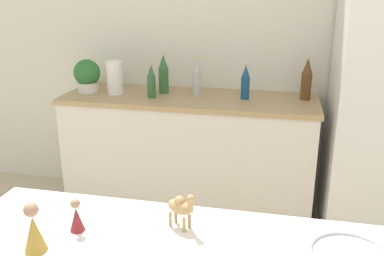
# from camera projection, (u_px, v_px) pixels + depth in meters

# --- Properties ---
(wall_back) EXTENTS (8.00, 0.06, 2.55)m
(wall_back) POSITION_uv_depth(u_px,v_px,m) (244.00, 45.00, 3.28)
(wall_back) COLOR silver
(wall_back) RESTS_ON ground_plane
(back_counter) EXTENTS (1.87, 0.63, 0.93)m
(back_counter) POSITION_uv_depth(u_px,v_px,m) (189.00, 155.00, 3.30)
(back_counter) COLOR silver
(back_counter) RESTS_ON ground_plane
(potted_plant) EXTENTS (0.20, 0.20, 0.25)m
(potted_plant) POSITION_uv_depth(u_px,v_px,m) (87.00, 75.00, 3.25)
(potted_plant) COLOR silver
(potted_plant) RESTS_ON back_counter
(paper_towel_roll) EXTENTS (0.12, 0.12, 0.25)m
(paper_towel_roll) POSITION_uv_depth(u_px,v_px,m) (115.00, 78.00, 3.19)
(paper_towel_roll) COLOR white
(paper_towel_roll) RESTS_ON back_counter
(back_bottle_0) EXTENTS (0.06, 0.06, 0.25)m
(back_bottle_0) POSITION_uv_depth(u_px,v_px,m) (245.00, 83.00, 3.05)
(back_bottle_0) COLOR navy
(back_bottle_0) RESTS_ON back_counter
(back_bottle_1) EXTENTS (0.07, 0.07, 0.30)m
(back_bottle_1) POSITION_uv_depth(u_px,v_px,m) (164.00, 74.00, 3.21)
(back_bottle_1) COLOR #2D6033
(back_bottle_1) RESTS_ON back_counter
(back_bottle_2) EXTENTS (0.07, 0.07, 0.31)m
(back_bottle_2) POSITION_uv_depth(u_px,v_px,m) (307.00, 79.00, 3.02)
(back_bottle_2) COLOR brown
(back_bottle_2) RESTS_ON back_counter
(back_bottle_3) EXTENTS (0.06, 0.06, 0.28)m
(back_bottle_3) POSITION_uv_depth(u_px,v_px,m) (197.00, 77.00, 3.16)
(back_bottle_3) COLOR #B2B7BC
(back_bottle_3) RESTS_ON back_counter
(back_bottle_4) EXTENTS (0.06, 0.06, 0.25)m
(back_bottle_4) POSITION_uv_depth(u_px,v_px,m) (151.00, 81.00, 3.09)
(back_bottle_4) COLOR #2D6033
(back_bottle_4) RESTS_ON back_counter
(camel_figurine) EXTENTS (0.11, 0.09, 0.14)m
(camel_figurine) POSITION_uv_depth(u_px,v_px,m) (181.00, 207.00, 1.45)
(camel_figurine) COLOR tan
(camel_figurine) RESTS_ON bar_counter
(wise_man_figurine_crimson) EXTENTS (0.05, 0.05, 0.12)m
(wise_man_figurine_crimson) POSITION_uv_depth(u_px,v_px,m) (76.00, 217.00, 1.44)
(wise_man_figurine_crimson) COLOR maroon
(wise_man_figurine_crimson) RESTS_ON bar_counter
(wise_man_figurine_purple) EXTENTS (0.07, 0.07, 0.17)m
(wise_man_figurine_purple) POSITION_uv_depth(u_px,v_px,m) (34.00, 231.00, 1.32)
(wise_man_figurine_purple) COLOR #B28933
(wise_man_figurine_purple) RESTS_ON bar_counter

